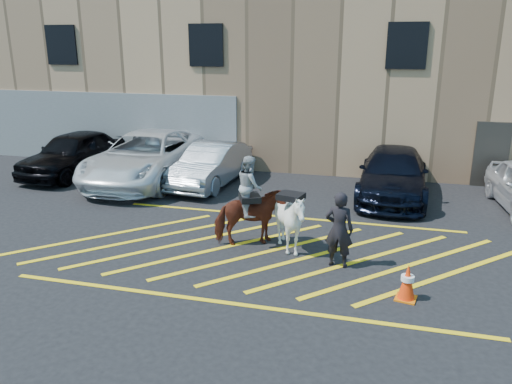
% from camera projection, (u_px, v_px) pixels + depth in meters
% --- Properties ---
extents(ground, '(90.00, 90.00, 0.00)m').
position_uv_depth(ground, '(269.00, 247.00, 11.98)').
color(ground, black).
rests_on(ground, ground).
extents(car_black_suv, '(2.33, 4.84, 1.59)m').
position_uv_depth(car_black_suv, '(74.00, 153.00, 18.34)').
color(car_black_suv, black).
rests_on(car_black_suv, ground).
extents(car_white_pickup, '(2.97, 6.23, 1.72)m').
position_uv_depth(car_white_pickup, '(147.00, 157.00, 17.44)').
color(car_white_pickup, white).
rests_on(car_white_pickup, ground).
extents(car_silver_sedan, '(1.87, 4.38, 1.41)m').
position_uv_depth(car_silver_sedan, '(211.00, 165.00, 17.02)').
color(car_silver_sedan, '#9CA2AB').
rests_on(car_silver_sedan, ground).
extents(car_blue_suv, '(2.24, 5.13, 1.47)m').
position_uv_depth(car_blue_suv, '(393.00, 174.00, 15.73)').
color(car_blue_suv, black).
rests_on(car_blue_suv, ground).
extents(handler, '(0.66, 0.46, 1.70)m').
position_uv_depth(handler, '(339.00, 230.00, 10.76)').
color(handler, black).
rests_on(handler, ground).
extents(warehouse, '(32.42, 10.20, 7.30)m').
position_uv_depth(warehouse, '(331.00, 67.00, 22.03)').
color(warehouse, tan).
rests_on(warehouse, ground).
extents(hatching_zone, '(12.60, 5.12, 0.01)m').
position_uv_depth(hatching_zone, '(266.00, 252.00, 11.70)').
color(hatching_zone, yellow).
rests_on(hatching_zone, ground).
extents(mounted_bay, '(1.84, 1.40, 2.21)m').
position_uv_depth(mounted_bay, '(250.00, 210.00, 11.87)').
color(mounted_bay, maroon).
rests_on(mounted_bay, ground).
extents(saddled_white, '(1.53, 1.64, 1.53)m').
position_uv_depth(saddled_white, '(290.00, 221.00, 11.51)').
color(saddled_white, white).
rests_on(saddled_white, ground).
extents(traffic_cone, '(0.45, 0.45, 0.73)m').
position_uv_depth(traffic_cone, '(407.00, 282.00, 9.47)').
color(traffic_cone, orange).
rests_on(traffic_cone, ground).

